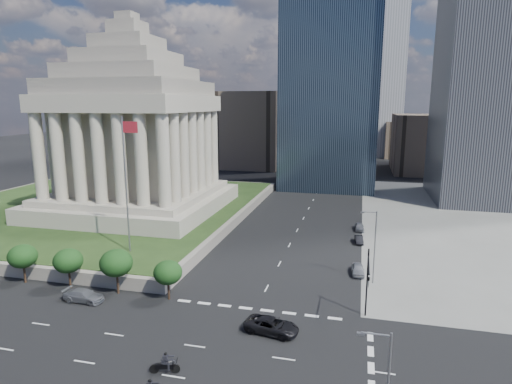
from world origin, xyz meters
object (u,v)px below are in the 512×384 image
(war_memorial, at_px, (133,115))
(parked_sedan_mid, at_px, (359,240))
(parked_sedan_near, at_px, (358,269))
(suv_grey, at_px, (84,296))
(parked_sedan_far, at_px, (359,227))
(traffic_signal_ne, at_px, (368,279))
(street_lamp_north, at_px, (374,243))
(motorcycle_trail, at_px, (165,363))
(flagpole, at_px, (127,178))
(pickup_truck, at_px, (272,326))

(war_memorial, distance_m, parked_sedan_mid, 50.39)
(parked_sedan_near, relative_size, parked_sedan_mid, 1.12)
(suv_grey, xyz_separation_m, parked_sedan_far, (32.31, 38.86, -0.05))
(parked_sedan_near, distance_m, parked_sedan_far, 22.10)
(traffic_signal_ne, bearing_deg, parked_sedan_mid, 92.03)
(street_lamp_north, relative_size, motorcycle_trail, 3.60)
(parked_sedan_mid, bearing_deg, parked_sedan_near, -95.83)
(suv_grey, distance_m, parked_sedan_far, 50.54)
(flagpole, relative_size, suv_grey, 3.92)
(war_memorial, distance_m, suv_grey, 44.38)
(flagpole, height_order, suv_grey, flagpole)
(street_lamp_north, bearing_deg, parked_sedan_mid, 96.15)
(parked_sedan_mid, xyz_separation_m, parked_sedan_far, (0.00, 7.89, 0.08))
(suv_grey, xyz_separation_m, parked_sedan_mid, (32.31, 30.97, -0.13))
(street_lamp_north, xyz_separation_m, parked_sedan_mid, (-1.83, 16.97, -5.05))
(traffic_signal_ne, height_order, pickup_truck, traffic_signal_ne)
(traffic_signal_ne, xyz_separation_m, motorcycle_trail, (-17.44, -13.40, -4.22))
(flagpole, bearing_deg, war_memorial, 116.89)
(flagpole, height_order, parked_sedan_mid, flagpole)
(parked_sedan_near, xyz_separation_m, parked_sedan_far, (0.00, 22.10, -0.02))
(pickup_truck, bearing_deg, street_lamp_north, -24.55)
(street_lamp_north, bearing_deg, parked_sedan_far, 94.21)
(parked_sedan_mid, xyz_separation_m, motorcycle_trail, (-16.44, -41.67, 0.42))
(parked_sedan_far, bearing_deg, street_lamp_north, -89.01)
(traffic_signal_ne, distance_m, motorcycle_trail, 22.39)
(flagpole, distance_m, pickup_truck, 31.29)
(pickup_truck, relative_size, parked_sedan_near, 1.39)
(flagpole, xyz_separation_m, traffic_signal_ne, (34.33, -10.30, -7.86))
(parked_sedan_far, height_order, motorcycle_trail, motorcycle_trail)
(war_memorial, distance_m, flagpole, 28.16)
(war_memorial, relative_size, parked_sedan_near, 9.41)
(parked_sedan_far, bearing_deg, suv_grey, -132.96)
(war_memorial, distance_m, motorcycle_trail, 59.45)
(street_lamp_north, relative_size, parked_sedan_mid, 2.70)
(street_lamp_north, distance_m, parked_sedan_near, 5.96)
(parked_sedan_mid, bearing_deg, traffic_signal_ne, -93.80)
(suv_grey, bearing_deg, pickup_truck, -92.98)
(motorcycle_trail, bearing_deg, traffic_signal_ne, 22.27)
(suv_grey, height_order, parked_sedan_far, suv_grey)
(parked_sedan_mid, bearing_deg, war_memorial, 166.63)
(parked_sedan_near, bearing_deg, street_lamp_north, -60.61)
(flagpole, relative_size, parked_sedan_mid, 5.40)
(flagpole, xyz_separation_m, parked_sedan_near, (33.33, 3.76, -12.41))
(flagpole, distance_m, traffic_signal_ne, 36.69)
(war_memorial, bearing_deg, motorcycle_trail, -58.65)
(war_memorial, height_order, parked_sedan_near, war_memorial)
(parked_sedan_near, bearing_deg, parked_sedan_far, 85.82)
(war_memorial, relative_size, motorcycle_trail, 14.05)
(war_memorial, height_order, flagpole, war_memorial)
(pickup_truck, distance_m, motorcycle_trail, 11.98)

